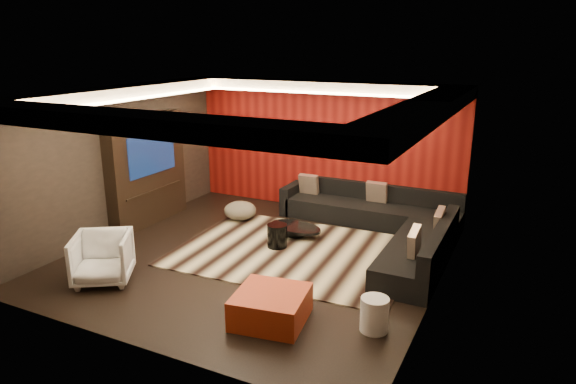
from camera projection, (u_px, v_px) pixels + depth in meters
The scene contains 26 objects.
floor at pixel (257, 258), 8.84m from camera, with size 6.00×6.00×0.02m, color black.
ceiling at pixel (254, 92), 8.05m from camera, with size 6.00×6.00×0.02m, color silver.
wall_back at pixel (325, 146), 11.03m from camera, with size 6.00×0.02×2.80m, color black.
wall_left at pixel (118, 161), 9.72m from camera, with size 0.02×6.00×2.80m, color black.
wall_right at pixel (443, 203), 7.17m from camera, with size 0.02×6.00×2.80m, color black.
red_feature_wall at pixel (324, 147), 11.00m from camera, with size 5.98×0.05×2.78m, color #6B0C0A.
soffit_back at pixel (320, 87), 10.40m from camera, with size 6.00×0.60×0.22m, color silver.
soffit_front at pixel (134, 123), 5.75m from camera, with size 6.00×0.60×0.22m, color silver.
soffit_left at pixel (124, 92), 9.22m from camera, with size 0.60×4.80×0.22m, color silver.
soffit_right at pixel (427, 109), 6.93m from camera, with size 0.60×4.80×0.22m, color silver.
cove_back at pixel (314, 93), 10.14m from camera, with size 4.80×0.08×0.04m, color #FFD899.
cove_front at pixel (155, 126), 6.07m from camera, with size 4.80×0.08×0.04m, color #FFD899.
cove_left at pixel (139, 98), 9.11m from camera, with size 0.08×4.80×0.04m, color #FFD899.
cove_right at pixel (402, 114), 7.10m from camera, with size 0.08×4.80×0.04m, color #FFD899.
tv_surround at pixel (147, 170), 10.25m from camera, with size 0.30×2.00×2.20m, color black.
tv_screen at pixel (152, 154), 10.09m from camera, with size 0.04×1.30×0.80m, color black.
tv_shelf at pixel (155, 190), 10.30m from camera, with size 0.04×1.60×0.04m, color black.
rug at pixel (294, 252), 9.04m from camera, with size 4.00×3.00×0.02m, color beige.
coffee_table at pixel (296, 230), 9.77m from camera, with size 1.07×1.07×0.18m, color black.
drum_stool at pixel (277, 236), 9.17m from camera, with size 0.36×0.36×0.42m, color black.
striped_pouf at pixel (240, 210), 10.63m from camera, with size 0.67×0.67×0.37m, color #C3B597.
white_side_table at pixel (374, 314), 6.53m from camera, with size 0.36×0.36×0.45m, color white.
orange_ottoman at pixel (271, 307), 6.77m from camera, with size 0.91×0.91×0.41m, color #9F2B14.
armchair at pixel (102, 258), 7.84m from camera, with size 0.82×0.85×0.77m, color silver.
sectional_sofa at pixel (386, 225), 9.63m from camera, with size 3.65×3.50×0.75m.
throw_pillows at pixel (379, 207), 9.52m from camera, with size 3.25×2.75×0.50m.
Camera 1 is at (4.09, -7.09, 3.56)m, focal length 32.00 mm.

